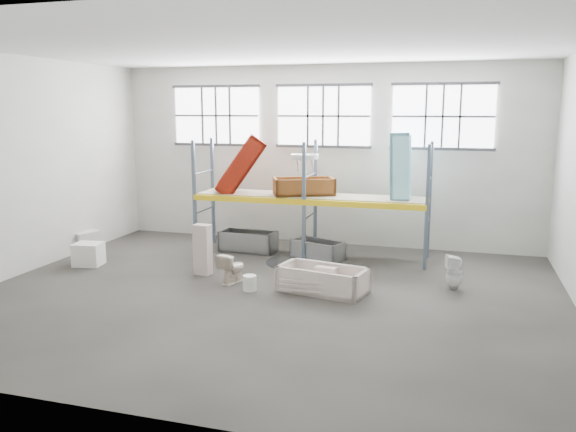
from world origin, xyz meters
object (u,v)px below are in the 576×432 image
at_px(cistern_tall, 203,250).
at_px(steel_tub_right, 318,250).
at_px(carton_near, 89,254).
at_px(blue_tub_upright, 401,166).
at_px(bucket, 250,283).
at_px(steel_tub_left, 248,241).
at_px(rust_tub_flat, 304,186).
at_px(toilet_beige, 232,268).
at_px(toilet_white, 454,272).
at_px(bathtub_beige, 323,279).

xyz_separation_m(cistern_tall, steel_tub_right, (2.23, 2.10, -0.35)).
bearing_deg(carton_near, steel_tub_right, 22.34).
distance_m(blue_tub_upright, bucket, 4.93).
xyz_separation_m(steel_tub_left, carton_near, (-3.27, -2.45, 0.00)).
xyz_separation_m(cistern_tall, blue_tub_upright, (4.21, 2.60, 1.80)).
height_order(rust_tub_flat, carton_near, rust_tub_flat).
xyz_separation_m(steel_tub_right, bucket, (-0.77, -2.95, -0.08)).
distance_m(toilet_beige, cistern_tall, 1.01).
distance_m(cistern_tall, rust_tub_flat, 3.27).
xyz_separation_m(toilet_white, carton_near, (-8.66, -0.55, -0.10)).
bearing_deg(cistern_tall, rust_tub_flat, 61.26).
relative_size(bucket, carton_near, 0.51).
distance_m(bathtub_beige, steel_tub_left, 3.96).
height_order(bathtub_beige, blue_tub_upright, blue_tub_upright).
distance_m(bathtub_beige, bucket, 1.55).
height_order(toilet_white, carton_near, toilet_white).
relative_size(toilet_white, rust_tub_flat, 0.49).
distance_m(bathtub_beige, blue_tub_upright, 3.94).
xyz_separation_m(rust_tub_flat, blue_tub_upright, (2.44, 0.14, 0.57)).
height_order(bathtub_beige, toilet_beige, toilet_beige).
height_order(cistern_tall, steel_tub_right, cistern_tall).
bearing_deg(blue_tub_upright, carton_near, -159.85).
xyz_separation_m(toilet_beige, blue_tub_upright, (3.32, 3.00, 2.06)).
distance_m(cistern_tall, toilet_white, 5.64).
bearing_deg(blue_tub_upright, steel_tub_right, -166.01).
relative_size(steel_tub_left, bucket, 4.49).
distance_m(rust_tub_flat, carton_near, 5.65).
relative_size(rust_tub_flat, carton_near, 2.39).
bearing_deg(blue_tub_upright, rust_tub_flat, -176.76).
bearing_deg(carton_near, blue_tub_upright, 20.15).
distance_m(blue_tub_upright, carton_near, 8.01).
height_order(toilet_beige, bucket, toilet_beige).
bearing_deg(toilet_white, carton_near, -101.42).
xyz_separation_m(toilet_beige, carton_near, (-3.94, 0.34, -0.06)).
distance_m(cistern_tall, steel_tub_right, 3.09).
relative_size(steel_tub_right, carton_near, 2.05).
bearing_deg(steel_tub_left, toilet_white, -19.49).
height_order(toilet_white, steel_tub_right, toilet_white).
bearing_deg(steel_tub_right, bucket, -104.67).
bearing_deg(bucket, steel_tub_right, 75.33).
distance_m(steel_tub_left, carton_near, 4.09).
height_order(bathtub_beige, rust_tub_flat, rust_tub_flat).
bearing_deg(carton_near, cistern_tall, 1.24).
relative_size(toilet_beige, blue_tub_upright, 0.40).
relative_size(steel_tub_left, carton_near, 2.30).
xyz_separation_m(toilet_beige, rust_tub_flat, (0.87, 2.86, 1.48)).
relative_size(cistern_tall, carton_near, 1.83).
bearing_deg(bathtub_beige, toilet_beige, -170.55).
bearing_deg(bathtub_beige, toilet_white, 31.31).
distance_m(bathtub_beige, cistern_tall, 3.02).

